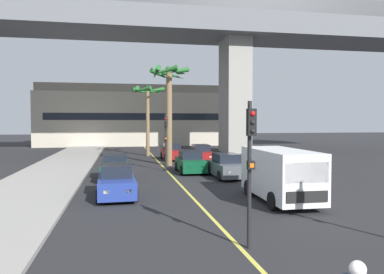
# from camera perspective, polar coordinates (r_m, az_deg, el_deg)

# --- Properties ---
(sidewalk_left) EXTENTS (4.80, 80.00, 0.15)m
(sidewalk_left) POSITION_cam_1_polar(r_m,az_deg,el_deg) (20.23, -24.26, -7.94)
(sidewalk_left) COLOR #9E9991
(sidewalk_left) RESTS_ON ground
(lane_stripe_center) EXTENTS (0.14, 56.00, 0.01)m
(lane_stripe_center) POSITION_cam_1_polar(r_m,az_deg,el_deg) (27.80, -3.91, -5.13)
(lane_stripe_center) COLOR #DBCC4C
(lane_stripe_center) RESTS_ON ground
(bridge_overpass) EXTENTS (71.04, 8.00, 17.56)m
(bridge_overpass) POSITION_cam_1_polar(r_m,az_deg,el_deg) (43.87, -5.10, 15.94)
(bridge_overpass) COLOR slate
(bridge_overpass) RESTS_ON ground
(pier_building_backdrop) EXTENTS (31.13, 8.04, 9.18)m
(pier_building_backdrop) POSITION_cam_1_polar(r_m,az_deg,el_deg) (58.83, -7.63, 3.20)
(pier_building_backdrop) COLOR #BCB29E
(pier_building_backdrop) RESTS_ON ground
(car_queue_front) EXTENTS (1.88, 4.12, 1.56)m
(car_queue_front) POSITION_cam_1_polar(r_m,az_deg,el_deg) (24.25, 5.31, -4.52)
(car_queue_front) COLOR #4C5156
(car_queue_front) RESTS_ON ground
(car_queue_second) EXTENTS (1.86, 4.11, 1.56)m
(car_queue_second) POSITION_cam_1_polar(r_m,az_deg,el_deg) (23.81, -11.75, -4.69)
(car_queue_second) COLOR #0C4728
(car_queue_second) RESTS_ON ground
(car_queue_third) EXTENTS (1.94, 4.16, 1.56)m
(car_queue_third) POSITION_cam_1_polar(r_m,az_deg,el_deg) (18.38, -11.52, -6.77)
(car_queue_third) COLOR navy
(car_queue_third) RESTS_ON ground
(car_queue_fourth) EXTENTS (1.92, 4.14, 1.56)m
(car_queue_fourth) POSITION_cam_1_polar(r_m,az_deg,el_deg) (35.52, -3.08, -2.34)
(car_queue_fourth) COLOR maroon
(car_queue_fourth) RESTS_ON ground
(car_queue_fifth) EXTENTS (1.93, 4.15, 1.56)m
(car_queue_fifth) POSITION_cam_1_polar(r_m,az_deg,el_deg) (33.58, 1.39, -2.61)
(car_queue_fifth) COLOR maroon
(car_queue_fifth) RESTS_ON ground
(car_queue_sixth) EXTENTS (1.86, 4.11, 1.56)m
(car_queue_sixth) POSITION_cam_1_polar(r_m,az_deg,el_deg) (26.63, -0.26, -3.90)
(car_queue_sixth) COLOR #0C4728
(car_queue_sixth) RESTS_ON ground
(delivery_van) EXTENTS (2.24, 5.29, 2.36)m
(delivery_van) POSITION_cam_1_polar(r_m,az_deg,el_deg) (17.34, 13.36, -5.44)
(delivery_van) COLOR white
(delivery_van) RESTS_ON ground
(traffic_light_median_near) EXTENTS (0.24, 0.37, 4.20)m
(traffic_light_median_near) POSITION_cam_1_polar(r_m,az_deg,el_deg) (10.57, 8.94, -2.57)
(traffic_light_median_near) COLOR black
(traffic_light_median_near) RESTS_ON ground
(traffic_light_median_far) EXTENTS (0.24, 0.37, 4.20)m
(traffic_light_median_far) POSITION_cam_1_polar(r_m,az_deg,el_deg) (27.13, -4.05, 0.43)
(traffic_light_median_far) COLOR black
(traffic_light_median_far) RESTS_ON ground
(palm_tree_near_median) EXTENTS (3.59, 3.63, 7.38)m
(palm_tree_near_median) POSITION_cam_1_polar(r_m,az_deg,el_deg) (39.68, -6.84, 5.78)
(palm_tree_near_median) COLOR brown
(palm_tree_near_median) RESTS_ON ground
(palm_tree_mid_median) EXTENTS (3.20, 3.36, 8.19)m
(palm_tree_mid_median) POSITION_cam_1_polar(r_m,az_deg,el_deg) (30.75, -3.54, 7.06)
(palm_tree_mid_median) COLOR brown
(palm_tree_mid_median) RESTS_ON ground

